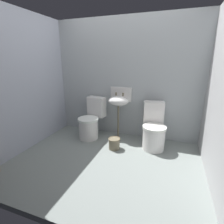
# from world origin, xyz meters

# --- Properties ---
(ground_plane) EXTENTS (3.23, 2.42, 0.08)m
(ground_plane) POSITION_xyz_m (0.00, 0.00, -0.04)
(ground_plane) COLOR gray
(wall_back) EXTENTS (3.23, 0.10, 2.26)m
(wall_back) POSITION_xyz_m (0.00, 1.06, 1.13)
(wall_back) COLOR #A6ADB0
(wall_back) RESTS_ON ground
(wall_left) EXTENTS (0.10, 2.22, 2.26)m
(wall_left) POSITION_xyz_m (-1.47, 0.10, 1.13)
(wall_left) COLOR #A2A8B7
(wall_left) RESTS_ON ground
(toilet_left) EXTENTS (0.47, 0.64, 0.78)m
(toilet_left) POSITION_xyz_m (-0.59, 0.66, 0.32)
(toilet_left) COLOR white
(toilet_left) RESTS_ON ground
(toilet_right) EXTENTS (0.49, 0.66, 0.78)m
(toilet_right) POSITION_xyz_m (0.63, 0.66, 0.32)
(toilet_right) COLOR white
(toilet_right) RESTS_ON ground
(sink) EXTENTS (0.42, 0.34, 0.99)m
(sink) POSITION_xyz_m (-0.07, 0.85, 0.75)
(sink) COLOR #6E654E
(sink) RESTS_ON ground
(bucket) EXTENTS (0.21, 0.21, 0.20)m
(bucket) POSITION_xyz_m (0.01, 0.34, 0.10)
(bucket) COLOR #6E654E
(bucket) RESTS_ON ground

